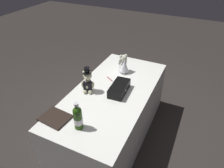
# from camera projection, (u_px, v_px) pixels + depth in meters

# --- Properties ---
(ground_plane) EXTENTS (12.00, 12.00, 0.00)m
(ground_plane) POSITION_uv_depth(u_px,v_px,m) (112.00, 133.00, 2.82)
(ground_plane) COLOR #2D2826
(reception_table) EXTENTS (1.80, 0.86, 0.72)m
(reception_table) POSITION_uv_depth(u_px,v_px,m) (112.00, 114.00, 2.62)
(reception_table) COLOR white
(reception_table) RESTS_ON ground_plane
(teddy_bear_groom) EXTENTS (0.14, 0.14, 0.31)m
(teddy_bear_groom) POSITION_uv_depth(u_px,v_px,m) (88.00, 82.00, 2.35)
(teddy_bear_groom) COLOR beige
(teddy_bear_groom) RESTS_ON reception_table
(teddy_bear_bride) EXTENTS (0.21, 0.20, 0.25)m
(teddy_bear_bride) POSITION_uv_depth(u_px,v_px,m) (124.00, 65.00, 2.72)
(teddy_bear_bride) COLOR white
(teddy_bear_bride) RESTS_ON reception_table
(champagne_bottle) EXTENTS (0.08, 0.08, 0.29)m
(champagne_bottle) POSITION_uv_depth(u_px,v_px,m) (78.00, 117.00, 1.87)
(champagne_bottle) COLOR #275111
(champagne_bottle) RESTS_ON reception_table
(signing_pen) EXTENTS (0.07, 0.12, 0.01)m
(signing_pen) POSITION_uv_depth(u_px,v_px,m) (110.00, 79.00, 2.63)
(signing_pen) COLOR maroon
(signing_pen) RESTS_ON reception_table
(gift_case_black) EXTENTS (0.35, 0.19, 0.10)m
(gift_case_black) POSITION_uv_depth(u_px,v_px,m) (119.00, 88.00, 2.37)
(gift_case_black) COLOR black
(gift_case_black) RESTS_ON reception_table
(guestbook) EXTENTS (0.25, 0.30, 0.02)m
(guestbook) POSITION_uv_depth(u_px,v_px,m) (55.00, 118.00, 2.03)
(guestbook) COLOR black
(guestbook) RESTS_ON reception_table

